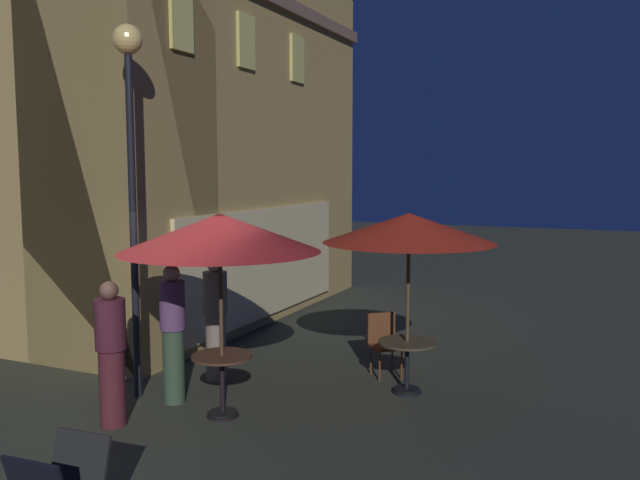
{
  "coord_description": "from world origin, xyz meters",
  "views": [
    {
      "loc": [
        -5.78,
        -5.0,
        3.06
      ],
      "look_at": [
        2.66,
        -1.2,
        2.06
      ],
      "focal_mm": 36.98,
      "sensor_mm": 36.0,
      "label": 1
    }
  ],
  "objects_px": {
    "street_lamp_near_corner": "(130,125)",
    "patron_standing_2": "(216,319)",
    "cafe_chair_0": "(384,339)",
    "cafe_table_1": "(222,371)",
    "patron_standing_1": "(173,333)",
    "patio_umbrella_0": "(409,229)",
    "patron_standing_0": "(111,354)",
    "patio_umbrella_1": "(220,233)",
    "cafe_table_0": "(407,354)"
  },
  "relations": [
    {
      "from": "cafe_table_0",
      "to": "cafe_table_1",
      "type": "height_order",
      "value": "cafe_table_1"
    },
    {
      "from": "patio_umbrella_0",
      "to": "patron_standing_2",
      "type": "relative_size",
      "value": 1.37
    },
    {
      "from": "patio_umbrella_0",
      "to": "cafe_chair_0",
      "type": "relative_size",
      "value": 2.68
    },
    {
      "from": "cafe_chair_0",
      "to": "patron_standing_1",
      "type": "distance_m",
      "value": 3.12
    },
    {
      "from": "patio_umbrella_1",
      "to": "patron_standing_1",
      "type": "xyz_separation_m",
      "value": [
        0.16,
        0.85,
        -1.35
      ]
    },
    {
      "from": "cafe_table_0",
      "to": "patio_umbrella_0",
      "type": "height_order",
      "value": "patio_umbrella_0"
    },
    {
      "from": "patron_standing_0",
      "to": "street_lamp_near_corner",
      "type": "bearing_deg",
      "value": -150.3
    },
    {
      "from": "cafe_table_1",
      "to": "patio_umbrella_1",
      "type": "xyz_separation_m",
      "value": [
        -0.0,
        0.0,
        1.71
      ]
    },
    {
      "from": "cafe_table_0",
      "to": "patio_umbrella_1",
      "type": "distance_m",
      "value": 3.09
    },
    {
      "from": "cafe_table_0",
      "to": "patio_umbrella_0",
      "type": "distance_m",
      "value": 1.72
    },
    {
      "from": "cafe_table_0",
      "to": "patron_standing_1",
      "type": "relative_size",
      "value": 0.44
    },
    {
      "from": "street_lamp_near_corner",
      "to": "patron_standing_0",
      "type": "bearing_deg",
      "value": -156.79
    },
    {
      "from": "cafe_table_1",
      "to": "patio_umbrella_1",
      "type": "relative_size",
      "value": 0.31
    },
    {
      "from": "street_lamp_near_corner",
      "to": "cafe_chair_0",
      "type": "distance_m",
      "value": 4.69
    },
    {
      "from": "cafe_chair_0",
      "to": "patron_standing_2",
      "type": "distance_m",
      "value": 2.49
    },
    {
      "from": "patio_umbrella_0",
      "to": "patron_standing_0",
      "type": "height_order",
      "value": "patio_umbrella_0"
    },
    {
      "from": "street_lamp_near_corner",
      "to": "cafe_table_0",
      "type": "xyz_separation_m",
      "value": [
        1.63,
        -3.27,
        -3.09
      ]
    },
    {
      "from": "street_lamp_near_corner",
      "to": "patron_standing_2",
      "type": "xyz_separation_m",
      "value": [
        1.02,
        -0.58,
        -2.72
      ]
    },
    {
      "from": "cafe_table_1",
      "to": "patron_standing_1",
      "type": "xyz_separation_m",
      "value": [
        0.16,
        0.85,
        0.36
      ]
    },
    {
      "from": "cafe_table_0",
      "to": "patron_standing_0",
      "type": "bearing_deg",
      "value": 131.82
    },
    {
      "from": "patio_umbrella_1",
      "to": "cafe_chair_0",
      "type": "relative_size",
      "value": 2.73
    },
    {
      "from": "street_lamp_near_corner",
      "to": "cafe_table_1",
      "type": "height_order",
      "value": "street_lamp_near_corner"
    },
    {
      "from": "patron_standing_0",
      "to": "cafe_table_1",
      "type": "bearing_deg",
      "value": 133.78
    },
    {
      "from": "patio_umbrella_1",
      "to": "cafe_table_0",
      "type": "bearing_deg",
      "value": -45.87
    },
    {
      "from": "cafe_table_1",
      "to": "patio_umbrella_0",
      "type": "bearing_deg",
      "value": -45.87
    },
    {
      "from": "cafe_chair_0",
      "to": "patron_standing_1",
      "type": "height_order",
      "value": "patron_standing_1"
    },
    {
      "from": "street_lamp_near_corner",
      "to": "patron_standing_1",
      "type": "distance_m",
      "value": 2.76
    },
    {
      "from": "cafe_table_0",
      "to": "patron_standing_1",
      "type": "height_order",
      "value": "patron_standing_1"
    },
    {
      "from": "cafe_table_0",
      "to": "patio_umbrella_0",
      "type": "relative_size",
      "value": 0.32
    },
    {
      "from": "street_lamp_near_corner",
      "to": "cafe_chair_0",
      "type": "xyz_separation_m",
      "value": [
        2.25,
        -2.73,
        -3.08
      ]
    },
    {
      "from": "cafe_chair_0",
      "to": "patron_standing_0",
      "type": "height_order",
      "value": "patron_standing_0"
    },
    {
      "from": "cafe_table_1",
      "to": "cafe_chair_0",
      "type": "relative_size",
      "value": 0.84
    },
    {
      "from": "patio_umbrella_0",
      "to": "cafe_chair_0",
      "type": "xyz_separation_m",
      "value": [
        0.62,
        0.54,
        -1.71
      ]
    },
    {
      "from": "patron_standing_0",
      "to": "patio_umbrella_0",
      "type": "bearing_deg",
      "value": 138.31
    },
    {
      "from": "patron_standing_2",
      "to": "patio_umbrella_1",
      "type": "bearing_deg",
      "value": 26.88
    },
    {
      "from": "patron_standing_0",
      "to": "patron_standing_2",
      "type": "bearing_deg",
      "value": -178.81
    },
    {
      "from": "cafe_table_1",
      "to": "cafe_chair_0",
      "type": "xyz_separation_m",
      "value": [
        2.4,
        -1.29,
        -0.02
      ]
    },
    {
      "from": "street_lamp_near_corner",
      "to": "patron_standing_2",
      "type": "distance_m",
      "value": 2.96
    },
    {
      "from": "patron_standing_0",
      "to": "patron_standing_1",
      "type": "bearing_deg",
      "value": 175.33
    },
    {
      "from": "street_lamp_near_corner",
      "to": "patron_standing_0",
      "type": "relative_size",
      "value": 2.8
    },
    {
      "from": "cafe_chair_0",
      "to": "patron_standing_2",
      "type": "relative_size",
      "value": 0.51
    },
    {
      "from": "cafe_chair_0",
      "to": "patron_standing_0",
      "type": "xyz_separation_m",
      "value": [
        -3.19,
        2.32,
        0.33
      ]
    },
    {
      "from": "patron_standing_1",
      "to": "street_lamp_near_corner",
      "type": "bearing_deg",
      "value": -133.84
    },
    {
      "from": "patio_umbrella_0",
      "to": "patron_standing_2",
      "type": "height_order",
      "value": "patio_umbrella_0"
    },
    {
      "from": "patio_umbrella_1",
      "to": "cafe_table_1",
      "type": "bearing_deg",
      "value": -45.0
    },
    {
      "from": "cafe_table_0",
      "to": "patio_umbrella_0",
      "type": "xyz_separation_m",
      "value": [
        0.0,
        0.0,
        1.72
      ]
    },
    {
      "from": "cafe_chair_0",
      "to": "patron_standing_0",
      "type": "distance_m",
      "value": 3.96
    },
    {
      "from": "cafe_table_0",
      "to": "patron_standing_0",
      "type": "xyz_separation_m",
      "value": [
        -2.57,
        2.87,
        0.33
      ]
    },
    {
      "from": "patio_umbrella_0",
      "to": "patio_umbrella_1",
      "type": "distance_m",
      "value": 2.55
    },
    {
      "from": "patron_standing_2",
      "to": "patio_umbrella_0",
      "type": "bearing_deg",
      "value": 93.5
    }
  ]
}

